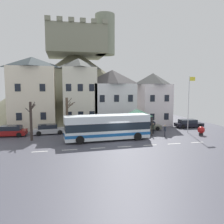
# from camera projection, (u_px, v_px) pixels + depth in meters

# --- Properties ---
(ground_plane) EXTENTS (40.00, 60.00, 0.07)m
(ground_plane) POSITION_uv_depth(u_px,v_px,m) (119.00, 142.00, 26.92)
(ground_plane) COLOR #484853
(townhouse_00) EXTENTS (6.83, 5.69, 11.33)m
(townhouse_00) POSITION_uv_depth(u_px,v_px,m) (33.00, 93.00, 35.37)
(townhouse_00) COLOR beige
(townhouse_00) RESTS_ON ground_plane
(townhouse_01) EXTENTS (5.28, 6.76, 11.37)m
(townhouse_01) POSITION_uv_depth(u_px,v_px,m) (79.00, 93.00, 37.46)
(townhouse_01) COLOR silver
(townhouse_01) RESTS_ON ground_plane
(townhouse_02) EXTENTS (6.97, 6.19, 9.57)m
(townhouse_02) POSITION_uv_depth(u_px,v_px,m) (112.00, 98.00, 38.52)
(townhouse_02) COLOR white
(townhouse_02) RESTS_ON ground_plane
(townhouse_03) EXTENTS (5.13, 5.95, 9.12)m
(townhouse_03) POSITION_uv_depth(u_px,v_px,m) (153.00, 99.00, 40.03)
(townhouse_03) COLOR white
(townhouse_03) RESTS_ON ground_plane
(hilltop_castle) EXTENTS (43.71, 43.71, 23.20)m
(hilltop_castle) POSITION_uv_depth(u_px,v_px,m) (76.00, 82.00, 54.09)
(hilltop_castle) COLOR #6E6B54
(hilltop_castle) RESTS_ON ground_plane
(transit_bus) EXTENTS (10.66, 3.07, 3.15)m
(transit_bus) POSITION_uv_depth(u_px,v_px,m) (107.00, 128.00, 27.65)
(transit_bus) COLOR white
(transit_bus) RESTS_ON ground_plane
(bus_shelter) EXTENTS (3.60, 3.60, 3.55)m
(bus_shelter) POSITION_uv_depth(u_px,v_px,m) (137.00, 113.00, 31.73)
(bus_shelter) COLOR #473D33
(bus_shelter) RESTS_ON ground_plane
(parked_car_00) EXTENTS (4.21, 2.44, 1.32)m
(parked_car_00) POSITION_uv_depth(u_px,v_px,m) (147.00, 126.00, 34.87)
(parked_car_00) COLOR slate
(parked_car_00) RESTS_ON ground_plane
(parked_car_01) EXTENTS (4.38, 2.10, 1.38)m
(parked_car_01) POSITION_uv_depth(u_px,v_px,m) (49.00, 129.00, 31.48)
(parked_car_01) COLOR silver
(parked_car_01) RESTS_ON ground_plane
(parked_car_02) EXTENTS (4.56, 2.07, 1.32)m
(parked_car_02) POSITION_uv_depth(u_px,v_px,m) (188.00, 124.00, 36.88)
(parked_car_02) COLOR black
(parked_car_02) RESTS_ON ground_plane
(parked_car_03) EXTENTS (4.41, 2.27, 1.43)m
(parked_car_03) POSITION_uv_depth(u_px,v_px,m) (10.00, 131.00, 30.07)
(parked_car_03) COLOR maroon
(parked_car_03) RESTS_ON ground_plane
(pedestrian_00) EXTENTS (0.29, 0.29, 1.58)m
(pedestrian_00) POSITION_uv_depth(u_px,v_px,m) (165.00, 130.00, 29.86)
(pedestrian_00) COLOR #2D2D38
(pedestrian_00) RESTS_ON ground_plane
(pedestrian_01) EXTENTS (0.30, 0.30, 1.54)m
(pedestrian_01) POSITION_uv_depth(u_px,v_px,m) (153.00, 128.00, 31.66)
(pedestrian_01) COLOR black
(pedestrian_01) RESTS_ON ground_plane
(pedestrian_02) EXTENTS (0.32, 0.29, 1.49)m
(pedestrian_02) POSITION_uv_depth(u_px,v_px,m) (140.00, 130.00, 30.63)
(pedestrian_02) COLOR black
(pedestrian_02) RESTS_ON ground_plane
(public_bench) EXTENTS (1.62, 0.48, 0.87)m
(public_bench) POSITION_uv_depth(u_px,v_px,m) (119.00, 128.00, 33.71)
(public_bench) COLOR #33473D
(public_bench) RESTS_ON ground_plane
(flagpole) EXTENTS (0.95, 0.10, 8.13)m
(flagpole) POSITION_uv_depth(u_px,v_px,m) (189.00, 101.00, 32.19)
(flagpole) COLOR silver
(flagpole) RESTS_ON ground_plane
(harbour_buoy) EXTENTS (0.96, 0.96, 1.21)m
(harbour_buoy) POSITION_uv_depth(u_px,v_px,m) (201.00, 130.00, 30.73)
(harbour_buoy) COLOR black
(harbour_buoy) RESTS_ON ground_plane
(bare_tree_00) EXTENTS (1.24, 1.57, 4.80)m
(bare_tree_00) POSITION_uv_depth(u_px,v_px,m) (31.00, 120.00, 27.42)
(bare_tree_00) COLOR #382D28
(bare_tree_00) RESTS_ON ground_plane
(bare_tree_01) EXTENTS (1.24, 2.34, 5.22)m
(bare_tree_01) POSITION_uv_depth(u_px,v_px,m) (67.00, 117.00, 29.41)
(bare_tree_01) COLOR brown
(bare_tree_01) RESTS_ON ground_plane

